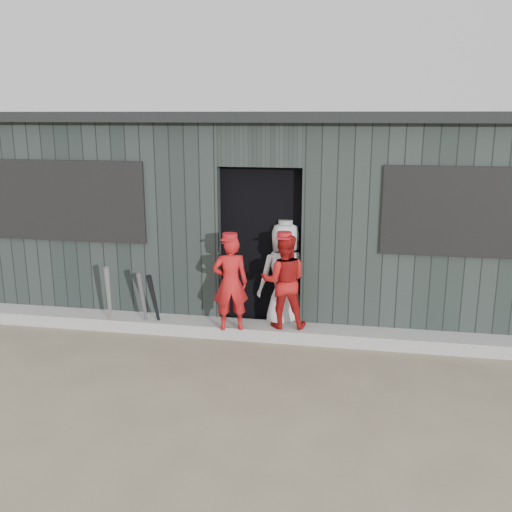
% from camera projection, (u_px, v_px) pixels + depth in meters
% --- Properties ---
extents(ground, '(80.00, 80.00, 0.00)m').
position_uv_depth(ground, '(220.00, 412.00, 5.10)').
color(ground, '#72634E').
rests_on(ground, ground).
extents(curb, '(8.00, 0.36, 0.15)m').
position_uv_depth(curb, '(256.00, 330.00, 6.82)').
color(curb, '#979893').
rests_on(curb, ground).
extents(bat_left, '(0.16, 0.26, 0.86)m').
position_uv_depth(bat_left, '(109.00, 300.00, 6.83)').
color(bat_left, gray).
rests_on(bat_left, ground).
extents(bat_mid, '(0.07, 0.26, 0.81)m').
position_uv_depth(bat_mid, '(143.00, 302.00, 6.83)').
color(bat_mid, slate).
rests_on(bat_mid, ground).
extents(bat_right, '(0.08, 0.36, 0.79)m').
position_uv_depth(bat_right, '(155.00, 304.00, 6.81)').
color(bat_right, black).
rests_on(bat_right, ground).
extents(player_red_left, '(0.47, 0.37, 1.12)m').
position_uv_depth(player_red_left, '(230.00, 283.00, 6.54)').
color(player_red_left, red).
rests_on(player_red_left, curb).
extents(player_red_right, '(0.59, 0.49, 1.11)m').
position_uv_depth(player_red_right, '(284.00, 281.00, 6.62)').
color(player_red_right, '#A51514').
rests_on(player_red_right, curb).
extents(player_grey_back, '(0.78, 0.69, 1.35)m').
position_uv_depth(player_grey_back, '(285.00, 277.00, 6.93)').
color(player_grey_back, silver).
rests_on(player_grey_back, ground).
extents(dugout, '(8.30, 3.30, 2.62)m').
position_uv_depth(dugout, '(277.00, 208.00, 8.14)').
color(dugout, black).
rests_on(dugout, ground).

